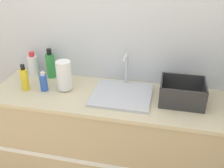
# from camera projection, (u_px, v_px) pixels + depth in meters

# --- Properties ---
(wall_back) EXTENTS (4.24, 0.06, 2.60)m
(wall_back) POSITION_uv_depth(u_px,v_px,m) (116.00, 34.00, 2.14)
(wall_back) COLOR silver
(wall_back) RESTS_ON ground_plane
(counter_cabinet) EXTENTS (1.87, 0.59, 0.90)m
(counter_cabinet) POSITION_uv_depth(u_px,v_px,m) (108.00, 140.00, 2.27)
(counter_cabinet) COLOR tan
(counter_cabinet) RESTS_ON ground_plane
(sink) EXTENTS (0.46, 0.43, 0.29)m
(sink) POSITION_uv_depth(u_px,v_px,m) (122.00, 93.00, 2.05)
(sink) COLOR silver
(sink) RESTS_ON counter_cabinet
(paper_towel_roll) EXTENTS (0.12, 0.12, 0.25)m
(paper_towel_roll) POSITION_uv_depth(u_px,v_px,m) (64.00, 76.00, 2.09)
(paper_towel_roll) COLOR #4C4C51
(paper_towel_roll) RESTS_ON counter_cabinet
(dish_rack) EXTENTS (0.33, 0.28, 0.17)m
(dish_rack) POSITION_uv_depth(u_px,v_px,m) (182.00, 94.00, 1.95)
(dish_rack) COLOR #2D2D2D
(dish_rack) RESTS_ON counter_cabinet
(bottle_white_spray) EXTENTS (0.08, 0.08, 0.22)m
(bottle_white_spray) POSITION_uv_depth(u_px,v_px,m) (33.00, 65.00, 2.34)
(bottle_white_spray) COLOR white
(bottle_white_spray) RESTS_ON counter_cabinet
(bottle_yellow) EXTENTS (0.06, 0.06, 0.22)m
(bottle_yellow) POSITION_uv_depth(u_px,v_px,m) (25.00, 79.00, 2.10)
(bottle_yellow) COLOR yellow
(bottle_yellow) RESTS_ON counter_cabinet
(bottle_blue) EXTENTS (0.06, 0.06, 0.16)m
(bottle_blue) POSITION_uv_depth(u_px,v_px,m) (44.00, 82.00, 2.10)
(bottle_blue) COLOR #2D56B7
(bottle_blue) RESTS_ON counter_cabinet
(bottle_green) EXTENTS (0.08, 0.08, 0.26)m
(bottle_green) POSITION_uv_depth(u_px,v_px,m) (51.00, 65.00, 2.30)
(bottle_green) COLOR #2D8C3D
(bottle_green) RESTS_ON counter_cabinet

